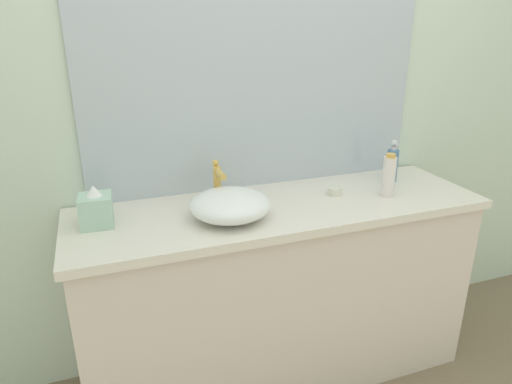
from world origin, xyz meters
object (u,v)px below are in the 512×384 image
sink_basin (230,205)px  lotion_bottle (389,176)px  soap_dispenser (392,164)px  tissue_box (96,209)px  candle_jar (334,191)px

sink_basin → lotion_bottle: lotion_bottle is taller
soap_dispenser → lotion_bottle: bearing=-129.6°
soap_dispenser → tissue_box: bearing=-177.8°
sink_basin → lotion_bottle: (0.72, -0.01, 0.04)m
sink_basin → candle_jar: 0.52m
soap_dispenser → candle_jar: bearing=-168.1°
lotion_bottle → tissue_box: 1.23m
tissue_box → candle_jar: size_ratio=2.55×
tissue_box → candle_jar: 1.01m
sink_basin → candle_jar: bearing=9.3°
lotion_bottle → sink_basin: bearing=179.3°
sink_basin → lotion_bottle: 0.73m
soap_dispenser → candle_jar: 0.36m
soap_dispenser → tissue_box: (-1.36, -0.05, -0.02)m
tissue_box → lotion_bottle: bearing=-5.3°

